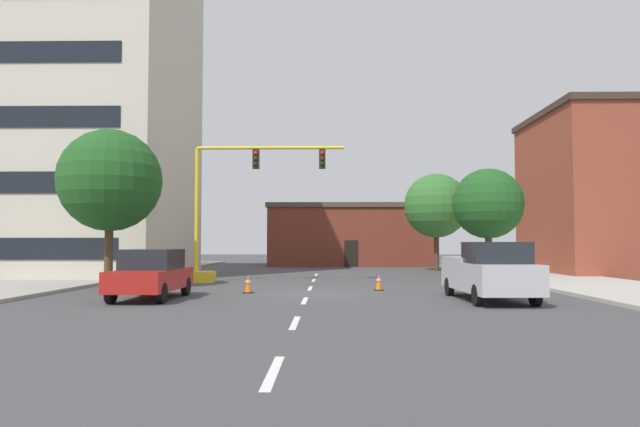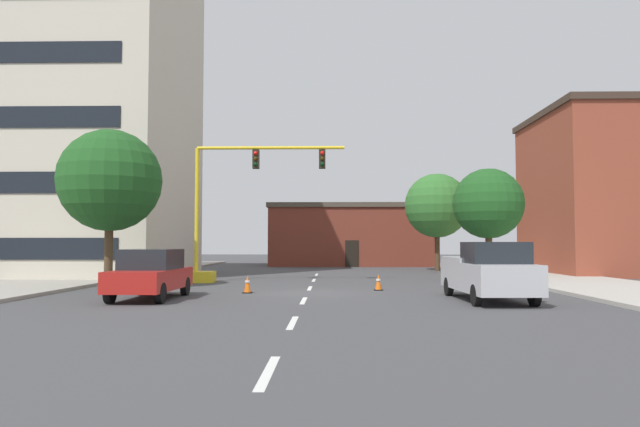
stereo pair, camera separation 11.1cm
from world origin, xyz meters
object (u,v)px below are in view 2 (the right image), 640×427
at_px(tree_right_far, 437,206).
at_px(tree_right_mid, 488,204).
at_px(traffic_cone_roadside_a, 247,284).
at_px(tree_left_near, 110,181).
at_px(traffic_cone_roadside_b, 378,282).
at_px(sedan_red_near_left, 151,274).
at_px(traffic_signal_gantry, 217,238).
at_px(pickup_truck_silver, 488,272).

relative_size(tree_right_far, tree_right_mid, 1.17).
distance_m(tree_right_far, traffic_cone_roadside_a, 22.14).
bearing_deg(traffic_cone_roadside_a, tree_left_near, 161.25).
xyz_separation_m(traffic_cone_roadside_a, traffic_cone_roadside_b, (5.23, 1.44, -0.02)).
xyz_separation_m(tree_left_near, traffic_cone_roadside_b, (11.56, -0.71, -4.33)).
height_order(sedan_red_near_left, traffic_cone_roadside_b, sedan_red_near_left).
relative_size(tree_right_mid, tree_left_near, 0.86).
bearing_deg(tree_left_near, tree_right_mid, 18.81).
relative_size(traffic_signal_gantry, tree_right_far, 1.20).
distance_m(traffic_signal_gantry, traffic_cone_roadside_b, 9.25).
bearing_deg(traffic_cone_roadside_b, pickup_truck_silver, -51.80).
bearing_deg(pickup_truck_silver, sedan_red_near_left, 178.20).
bearing_deg(tree_left_near, sedan_red_near_left, -54.64).
height_order(traffic_signal_gantry, sedan_red_near_left, traffic_signal_gantry).
relative_size(tree_left_near, traffic_cone_roadside_b, 10.19).
distance_m(pickup_truck_silver, traffic_cone_roadside_b, 5.51).
distance_m(tree_right_far, tree_right_mid, 10.64).
distance_m(tree_right_far, pickup_truck_silver, 22.12).
relative_size(tree_right_far, pickup_truck_silver, 1.27).
bearing_deg(traffic_cone_roadside_a, tree_right_far, 60.21).
distance_m(tree_left_near, traffic_cone_roadside_a, 7.95).
xyz_separation_m(tree_right_far, traffic_cone_roadside_b, (-5.56, -17.41, -4.29)).
height_order(traffic_signal_gantry, pickup_truck_silver, traffic_signal_gantry).
xyz_separation_m(tree_right_mid, sedan_red_near_left, (-14.66, -10.75, -3.16)).
distance_m(tree_left_near, sedan_red_near_left, 6.83).
height_order(traffic_signal_gantry, traffic_cone_roadside_a, traffic_signal_gantry).
relative_size(tree_left_near, pickup_truck_silver, 1.26).
bearing_deg(traffic_signal_gantry, tree_left_near, -133.49).
xyz_separation_m(tree_right_far, tree_left_near, (-17.12, -16.71, 0.04)).
bearing_deg(tree_left_near, traffic_signal_gantry, 46.51).
xyz_separation_m(traffic_signal_gantry, tree_right_far, (13.25, 12.62, 2.43)).
bearing_deg(tree_right_mid, traffic_signal_gantry, -171.80).
height_order(tree_right_far, pickup_truck_silver, tree_right_far).
distance_m(traffic_signal_gantry, tree_left_near, 6.15).
xyz_separation_m(tree_right_far, pickup_truck_silver, (-2.18, -21.71, -3.65)).
xyz_separation_m(tree_left_near, pickup_truck_silver, (14.94, -5.00, -3.69)).
xyz_separation_m(tree_right_far, tree_right_mid, (0.83, -10.59, -0.58)).
height_order(tree_right_mid, traffic_cone_roadside_a, tree_right_mid).
bearing_deg(traffic_cone_roadside_b, sedan_red_near_left, -154.57).
bearing_deg(traffic_cone_roadside_b, tree_right_far, 72.28).
xyz_separation_m(tree_right_far, sedan_red_near_left, (-13.83, -21.34, -3.74)).
bearing_deg(tree_left_near, traffic_cone_roadside_b, -3.50).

